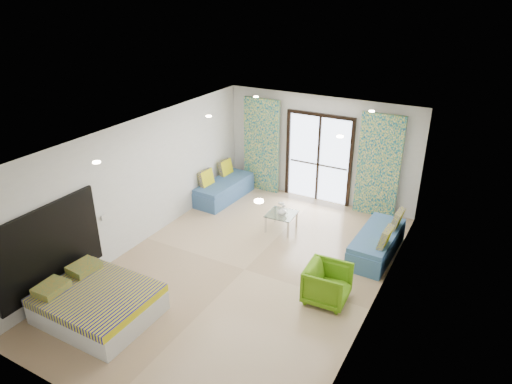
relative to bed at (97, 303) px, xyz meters
The scene contains 24 objects.
floor 2.81m from the bed, 58.14° to the left, with size 5.00×7.50×0.01m, color tan, non-canonical shape.
ceiling 3.71m from the bed, 58.14° to the left, with size 5.00×7.50×0.01m, color silver, non-canonical shape.
wall_back 6.39m from the bed, 76.46° to the left, with size 5.00×0.01×2.70m, color silver, non-canonical shape.
wall_front 2.29m from the bed, 43.04° to the right, with size 5.00×0.01×2.70m, color silver, non-canonical shape.
wall_left 2.80m from the bed, 113.37° to the left, with size 0.01×7.50×2.70m, color silver, non-canonical shape.
wall_right 4.76m from the bed, 30.84° to the left, with size 0.01×7.50×2.70m, color silver, non-canonical shape.
balcony_door 6.35m from the bed, 76.40° to the left, with size 1.76×0.08×2.28m.
balcony_rail 6.32m from the bed, 76.42° to the left, with size 1.52×0.03×0.04m, color #595451.
curtain_left 6.02m from the bed, 90.73° to the left, with size 1.00×0.10×2.50m, color beige.
curtain_right 6.74m from the bed, 63.03° to the left, with size 1.00×0.10×2.50m, color beige.
downlight_a 2.44m from the bed, 78.67° to the left, with size 0.12×0.12×0.02m, color #FFE0B2.
downlight_b 3.77m from the bed, ahead, with size 0.12×0.12×0.02m, color #FFE0B2.
downlight_c 4.14m from the bed, 88.73° to the left, with size 0.12×0.12×0.02m, color #FFE0B2.
downlight_d 5.04m from the bed, 49.56° to the left, with size 0.12×0.12×0.02m, color #FFE0B2.
downlight_e 5.89m from the bed, 89.20° to the left, with size 0.12×0.12×0.02m, color #FFE0B2.
downlight_f 6.55m from the bed, 61.85° to the left, with size 0.12×0.12×0.02m, color #FFE0B2.
headboard 1.26m from the bed, behind, with size 0.06×2.10×1.50m, color black.
switch_plate 1.78m from the bed, 128.53° to the left, with size 0.02×0.10×0.10m, color silver.
bed is the anchor object (origin of this frame).
daybed_left 4.98m from the bed, 97.40° to the left, with size 0.79×1.84×0.89m.
daybed_right 5.51m from the bed, 49.29° to the left, with size 0.77×1.85×0.90m.
coffee_table 4.39m from the bed, 71.42° to the left, with size 0.65×0.65×0.71m.
vase 4.35m from the bed, 70.61° to the left, with size 0.21×0.22×0.21m, color white.
armchair 3.94m from the bed, 34.98° to the left, with size 0.74×0.69×0.76m, color #599312.
Camera 1 is at (3.83, -6.48, 5.13)m, focal length 32.00 mm.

